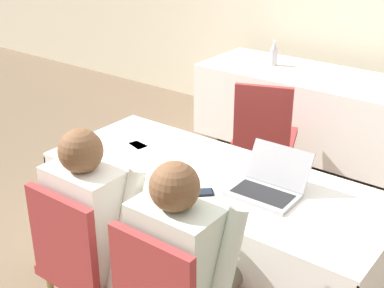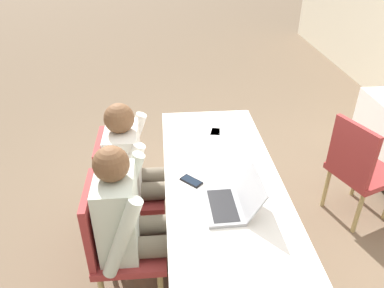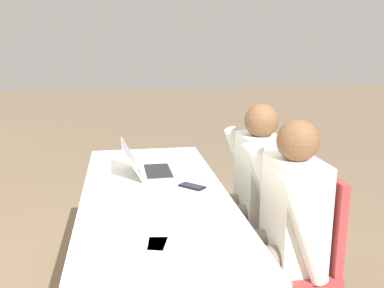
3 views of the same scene
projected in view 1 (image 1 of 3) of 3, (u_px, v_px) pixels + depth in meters
conference_table_near at (214, 206)px, 2.85m from camera, size 1.85×0.74×0.75m
conference_table_far at (308, 95)px, 4.48m from camera, size 1.85×0.74×0.75m
laptop at (268, 186)px, 2.59m from camera, size 0.33×0.32×0.20m
cell_phone at (199, 193)px, 2.60m from camera, size 0.15×0.15×0.01m
paper_beside_laptop at (117, 148)px, 3.08m from camera, size 0.25×0.32×0.00m
paper_centre_table at (159, 143)px, 3.15m from camera, size 0.28×0.34×0.00m
water_bottle at (274, 54)px, 4.60m from camera, size 0.06×0.06×0.21m
chair_near_left at (87, 260)px, 2.54m from camera, size 0.44×0.44×0.90m
chair_far_spare at (264, 133)px, 3.92m from camera, size 0.57×0.57×0.90m
person_checkered_shirt at (100, 222)px, 2.54m from camera, size 0.50×0.52×1.16m
person_white_shirt at (187, 263)px, 2.25m from camera, size 0.50×0.52×1.16m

